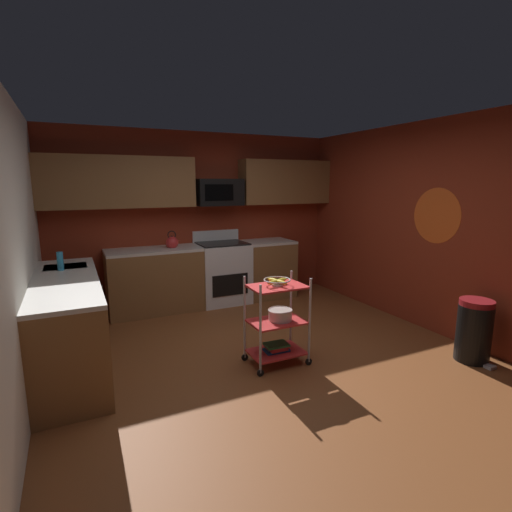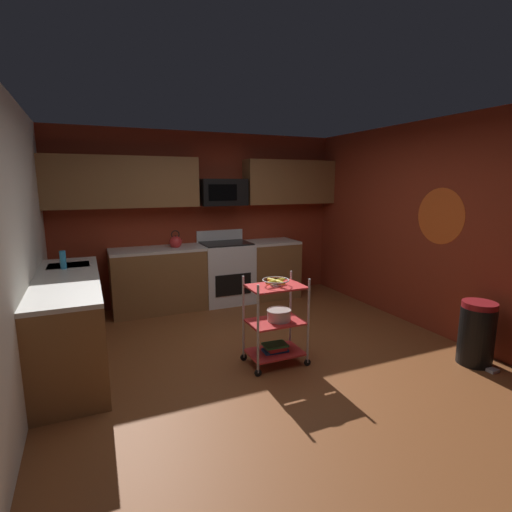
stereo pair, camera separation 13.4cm
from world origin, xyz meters
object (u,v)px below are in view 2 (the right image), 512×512
object	(u,v)px
microwave	(223,192)
mixing_bowl_large	(279,315)
oven_range	(226,272)
book_stack	(275,348)
kettle	(176,242)
trash_can	(477,333)
fruit_bowl	(276,281)
rolling_cart	(275,322)
dish_soap_bottle	(63,260)

from	to	relation	value
microwave	mixing_bowl_large	distance (m)	2.61
oven_range	book_stack	world-z (taller)	oven_range
kettle	microwave	bearing A→B (deg)	8.06
oven_range	mixing_bowl_large	distance (m)	2.23
microwave	book_stack	xyz separation A→B (m)	(-0.25, -2.32, -1.53)
oven_range	trash_can	distance (m)	3.47
oven_range	fruit_bowl	size ratio (longest dim) A/B	4.04
kettle	trash_can	size ratio (longest dim) A/B	0.40
rolling_cart	fruit_bowl	world-z (taller)	rolling_cart
microwave	rolling_cart	size ratio (longest dim) A/B	0.77
oven_range	kettle	size ratio (longest dim) A/B	4.17
oven_range	rolling_cart	size ratio (longest dim) A/B	1.20
dish_soap_bottle	rolling_cart	bearing A→B (deg)	-32.81
oven_range	rolling_cart	distance (m)	2.23
book_stack	trash_can	distance (m)	2.07
rolling_cart	dish_soap_bottle	distance (m)	2.39
dish_soap_bottle	book_stack	bearing A→B (deg)	-32.81
mixing_bowl_large	kettle	xyz separation A→B (m)	(-0.56, 2.21, 0.48)
microwave	trash_can	size ratio (longest dim) A/B	1.06
trash_can	oven_range	bearing A→B (deg)	118.31
microwave	rolling_cart	world-z (taller)	microwave
kettle	dish_soap_bottle	size ratio (longest dim) A/B	1.32
kettle	oven_range	bearing A→B (deg)	0.29
oven_range	rolling_cart	world-z (taller)	oven_range
book_stack	kettle	bearing A→B (deg)	103.25
mixing_bowl_large	kettle	world-z (taller)	kettle
rolling_cart	kettle	world-z (taller)	kettle
microwave	kettle	distance (m)	1.05
microwave	trash_can	bearing A→B (deg)	-62.48
book_stack	dish_soap_bottle	bearing A→B (deg)	147.19
trash_can	dish_soap_bottle	bearing A→B (deg)	151.42
dish_soap_bottle	mixing_bowl_large	bearing A→B (deg)	-32.27
oven_range	mixing_bowl_large	xyz separation A→B (m)	(-0.20, -2.22, 0.04)
fruit_bowl	mixing_bowl_large	world-z (taller)	fruit_bowl
book_stack	microwave	bearing A→B (deg)	83.96
book_stack	dish_soap_bottle	world-z (taller)	dish_soap_bottle
fruit_bowl	kettle	distance (m)	2.28
oven_range	mixing_bowl_large	world-z (taller)	oven_range
microwave	mixing_bowl_large	xyz separation A→B (m)	(-0.20, -2.32, -1.18)
fruit_bowl	mixing_bowl_large	xyz separation A→B (m)	(0.04, -0.00, -0.36)
mixing_bowl_large	kettle	distance (m)	2.33
microwave	kettle	size ratio (longest dim) A/B	2.65
oven_range	dish_soap_bottle	size ratio (longest dim) A/B	5.50
book_stack	kettle	size ratio (longest dim) A/B	0.99
oven_range	fruit_bowl	bearing A→B (deg)	-96.34
trash_can	mixing_bowl_large	bearing A→B (deg)	155.73
oven_range	dish_soap_bottle	world-z (taller)	dish_soap_bottle
book_stack	fruit_bowl	bearing A→B (deg)	97.13
microwave	fruit_bowl	world-z (taller)	microwave
book_stack	dish_soap_bottle	size ratio (longest dim) A/B	1.31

